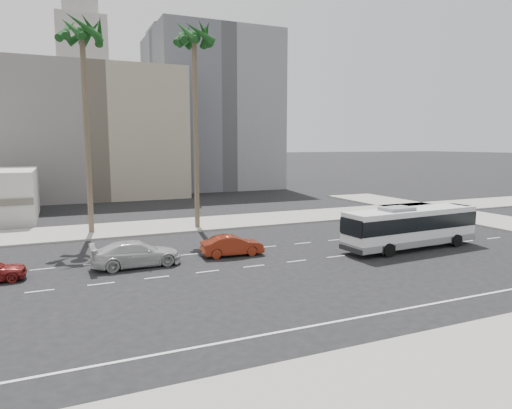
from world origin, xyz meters
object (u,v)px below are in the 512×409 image
city_bus (411,226)px  car_b (136,254)px  palm_mid (82,38)px  palm_near (194,42)px  car_a (232,245)px

city_bus → car_b: size_ratio=2.03×
palm_mid → car_b: bearing=-81.1°
car_b → palm_near: size_ratio=0.30×
car_a → palm_near: 18.81m
city_bus → palm_near: palm_near is taller
city_bus → car_a: bearing=161.9°
palm_mid → palm_near: bearing=-7.0°
palm_mid → city_bus: bearing=-35.7°
city_bus → car_a: size_ratio=2.61×
car_a → palm_near: (0.65, 10.66, 15.48)m
palm_near → palm_mid: 8.98m
city_bus → palm_mid: bearing=140.5°
palm_near → palm_mid: (-8.91, 1.09, -0.27)m
city_bus → car_b: (-18.93, 3.03, -0.85)m
city_bus → car_a: (-12.55, 3.19, -0.95)m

